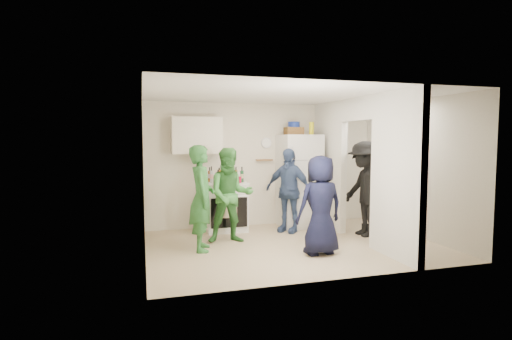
{
  "coord_description": "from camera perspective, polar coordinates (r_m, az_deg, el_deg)",
  "views": [
    {
      "loc": [
        -2.42,
        -6.17,
        1.79
      ],
      "look_at": [
        -0.54,
        0.4,
        1.25
      ],
      "focal_mm": 28.0,
      "sensor_mm": 36.0,
      "label": 1
    }
  ],
  "objects": [
    {
      "name": "wall_front",
      "position": [
        5.11,
        12.38,
        -1.65
      ],
      "size": [
        4.8,
        0.0,
        4.8
      ],
      "primitive_type": "plane",
      "rotation": [
        -1.57,
        0.0,
        0.0
      ],
      "color": "silver",
      "rests_on": "floor"
    },
    {
      "name": "yellow_cup_stack_stove",
      "position": [
        7.49,
        -4.95,
        -0.99
      ],
      "size": [
        0.09,
        0.09,
        0.25
      ],
      "primitive_type": "cylinder",
      "color": "yellow",
      "rests_on": "stove"
    },
    {
      "name": "bottle_c",
      "position": [
        7.86,
        -5.27,
        -0.66
      ],
      "size": [
        0.08,
        0.08,
        0.27
      ],
      "primitive_type": "cylinder",
      "color": "#B2B5C1",
      "rests_on": "stove"
    },
    {
      "name": "person_nook",
      "position": [
        7.59,
        15.28,
        -2.6
      ],
      "size": [
        0.67,
        1.14,
        1.74
      ],
      "primitive_type": "imported",
      "rotation": [
        0.0,
        0.0,
        -1.55
      ],
      "color": "black",
      "rests_on": "floor"
    },
    {
      "name": "person_navy",
      "position": [
        6.24,
        9.17,
        -4.96
      ],
      "size": [
        0.8,
        0.56,
        1.54
      ],
      "primitive_type": "imported",
      "rotation": [
        0.0,
        0.0,
        -3.04
      ],
      "color": "black",
      "rests_on": "floor"
    },
    {
      "name": "wall_clock",
      "position": [
        8.23,
        1.48,
        3.89
      ],
      "size": [
        0.22,
        0.02,
        0.22
      ],
      "primitive_type": "cylinder",
      "rotation": [
        1.57,
        0.0,
        0.0
      ],
      "color": "white",
      "rests_on": "wall_back"
    },
    {
      "name": "bottle_f",
      "position": [
        7.79,
        -3.21,
        -0.57
      ],
      "size": [
        0.07,
        0.07,
        0.3
      ],
      "primitive_type": "cylinder",
      "color": "black",
      "rests_on": "stove"
    },
    {
      "name": "wall_left",
      "position": [
        6.2,
        -15.74,
        -0.65
      ],
      "size": [
        0.0,
        3.4,
        3.4
      ],
      "primitive_type": "plane",
      "rotation": [
        1.57,
        0.0,
        1.57
      ],
      "color": "silver",
      "rests_on": "floor"
    },
    {
      "name": "partition_pier_front",
      "position": [
        6.26,
        19.46,
        -0.69
      ],
      "size": [
        0.12,
        1.2,
        2.5
      ],
      "primitive_type": "cube",
      "color": "silver",
      "rests_on": "floor"
    },
    {
      "name": "person_green_left",
      "position": [
        6.42,
        -7.76,
        -3.99
      ],
      "size": [
        0.49,
        0.67,
        1.69
      ],
      "primitive_type": "imported",
      "rotation": [
        0.0,
        0.0,
        1.43
      ],
      "color": "#317A3D",
      "rests_on": "floor"
    },
    {
      "name": "person_denim",
      "position": [
        7.67,
        4.61,
        -2.9
      ],
      "size": [
        0.93,
        0.95,
        1.61
      ],
      "primitive_type": "imported",
      "rotation": [
        0.0,
        0.0,
        -0.82
      ],
      "color": "#3B5082",
      "rests_on": "floor"
    },
    {
      "name": "fridge",
      "position": [
        8.16,
        6.15,
        -1.54
      ],
      "size": [
        0.77,
        0.75,
        1.87
      ],
      "primitive_type": "cube",
      "color": "silver",
      "rests_on": "floor"
    },
    {
      "name": "bottle_e",
      "position": [
        7.92,
        -4.0,
        -0.41
      ],
      "size": [
        0.06,
        0.06,
        0.33
      ],
      "primitive_type": "cylinder",
      "color": "#A1AFB2",
      "rests_on": "stove"
    },
    {
      "name": "wall_back",
      "position": [
        8.25,
        1.1,
        0.76
      ],
      "size": [
        4.8,
        0.0,
        4.8
      ],
      "primitive_type": "plane",
      "rotation": [
        1.57,
        0.0,
        0.0
      ],
      "color": "silver",
      "rests_on": "floor"
    },
    {
      "name": "blue_bowl",
      "position": [
        8.13,
        5.42,
        6.49
      ],
      "size": [
        0.24,
        0.24,
        0.11
      ],
      "primitive_type": "cylinder",
      "color": "navy",
      "rests_on": "wicker_basket"
    },
    {
      "name": "partition_header",
      "position": [
        7.17,
        14.53,
        8.45
      ],
      "size": [
        0.12,
        1.0,
        0.4
      ],
      "primitive_type": "cube",
      "color": "silver",
      "rests_on": "partition_pier_back"
    },
    {
      "name": "bottle_h",
      "position": [
        7.54,
        -6.38,
        -0.69
      ],
      "size": [
        0.06,
        0.06,
        0.32
      ],
      "primitive_type": "cylinder",
      "color": "#ACB3B8",
      "rests_on": "stove"
    },
    {
      "name": "wall_right",
      "position": [
        7.85,
        21.95,
        0.24
      ],
      "size": [
        0.0,
        3.4,
        3.4
      ],
      "primitive_type": "plane",
      "rotation": [
        1.57,
        0.0,
        -1.57
      ],
      "color": "silver",
      "rests_on": "floor"
    },
    {
      "name": "red_cup",
      "position": [
        7.59,
        -2.46,
        -1.4
      ],
      "size": [
        0.09,
        0.09,
        0.12
      ],
      "primitive_type": "cylinder",
      "color": "#A90B2F",
      "rests_on": "stove"
    },
    {
      "name": "nook_window_frame",
      "position": [
        7.97,
        20.95,
        3.21
      ],
      "size": [
        0.04,
        0.76,
        0.86
      ],
      "primitive_type": "cube",
      "color": "white",
      "rests_on": "wall_right"
    },
    {
      "name": "bottle_b",
      "position": [
        7.6,
        -5.43,
        -0.91
      ],
      "size": [
        0.07,
        0.07,
        0.25
      ],
      "primitive_type": "cylinder",
      "color": "#17472D",
      "rests_on": "stove"
    },
    {
      "name": "floor",
      "position": [
        6.87,
        5.33,
        -10.61
      ],
      "size": [
        4.8,
        4.8,
        0.0
      ],
      "primitive_type": "plane",
      "color": "tan",
      "rests_on": "ground"
    },
    {
      "name": "stove",
      "position": [
        7.81,
        -4.36,
        -5.2
      ],
      "size": [
        0.8,
        0.66,
        0.95
      ],
      "primitive_type": "cube",
      "color": "white",
      "rests_on": "floor"
    },
    {
      "name": "bottle_a",
      "position": [
        7.8,
        -6.63,
        -0.65
      ],
      "size": [
        0.07,
        0.07,
        0.29
      ],
      "primitive_type": "cylinder",
      "color": "brown",
      "rests_on": "stove"
    },
    {
      "name": "bottle_i",
      "position": [
        7.85,
        -4.26,
        -0.67
      ],
      "size": [
        0.06,
        0.06,
        0.27
      ],
      "primitive_type": "cylinder",
      "color": "#622510",
      "rests_on": "stove"
    },
    {
      "name": "ceiling",
      "position": [
        6.67,
        5.49,
        10.61
      ],
      "size": [
        4.8,
        4.8,
        0.0
      ],
      "primitive_type": "plane",
      "rotation": [
        3.14,
        0.0,
        0.0
      ],
      "color": "white",
      "rests_on": "wall_back"
    },
    {
      "name": "bottle_g",
      "position": [
        7.9,
        -2.87,
        -0.56
      ],
      "size": [
        0.06,
        0.06,
        0.29
      ],
      "primitive_type": "cylinder",
      "color": "#A18C34",
      "rests_on": "stove"
    },
    {
      "name": "partition_pier_back",
      "position": [
        8.14,
        10.45,
        0.64
      ],
      "size": [
        0.12,
        1.2,
        2.5
      ],
      "primitive_type": "cube",
      "color": "silver",
      "rests_on": "floor"
    },
    {
      "name": "person_green_center",
      "position": [
        6.87,
        -3.66,
        -3.64
      ],
      "size": [
        0.85,
        0.69,
        1.63
      ],
      "primitive_type": "imported",
      "rotation": [
        0.0,
        0.0,
        -0.09
      ],
      "color": "#3C8A3E",
      "rests_on": "floor"
    },
    {
      "name": "spice_shelf",
      "position": [
        8.2,
        1.2,
        1.44
      ],
      "size": [
        0.35,
        0.08,
        0.03
      ],
      "primitive_type": "cube",
      "color": "olive",
      "rests_on": "wall_back"
    },
    {
      "name": "yellow_cup_stack_top",
      "position": [
        8.11,
        7.92,
        5.91
      ],
      "size": [
        0.09,
        0.09,
        0.25
      ],
      "primitive_type": "cylinder",
      "color": "yellow",
      "rests_on": "fridge"
    },
    {
      "name": "upper_cabinet",
      "position": [
        7.76,
        -8.46,
        4.91
      ],
      "size": [
        0.95,
        0.34,
        0.7
      ],
      "primitive_type": "cube",
      "color": "silver",
      "rests_on": "wall_back"
    },
    {
      "name": "nook_window",
      "position": [
        7.98,
        21.03,
        3.21
      ],
      "size": [
        0.03,
        0.7,
        0.8
      ],
      "primitive_type": "cube",
      "color": "black",
      "rests_on": "wall_right"
    },
    {
      "name": "wicker_basket",
      "position": [
        8.12,
        5.42,
        5.57
      ],
      "size": [
        0.35,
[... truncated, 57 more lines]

